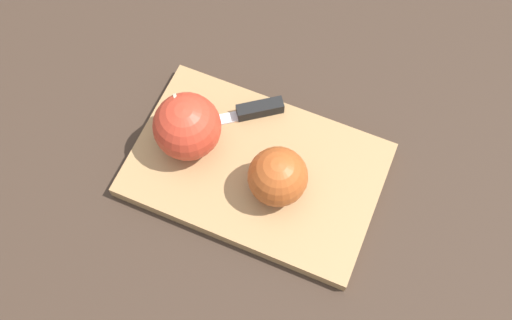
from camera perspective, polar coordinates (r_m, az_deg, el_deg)
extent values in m
plane|color=#38281E|center=(0.78, 0.00, -1.23)|extent=(4.00, 4.00, 0.00)
cube|color=#A37A4C|center=(0.77, 0.00, -0.93)|extent=(0.32, 0.21, 0.02)
sphere|color=#AD4C1E|center=(0.72, 2.09, -1.60)|extent=(0.07, 0.07, 0.07)
cylinder|color=beige|center=(0.72, 2.11, -1.12)|extent=(0.07, 0.03, 0.07)
sphere|color=red|center=(0.75, -6.56, 3.22)|extent=(0.09, 0.09, 0.09)
cylinder|color=beige|center=(0.75, -7.13, 3.06)|extent=(0.05, 0.06, 0.08)
cube|color=silver|center=(0.79, -5.59, 3.39)|extent=(0.10, 0.07, 0.00)
cube|color=black|center=(0.79, 0.38, 4.90)|extent=(0.06, 0.05, 0.02)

